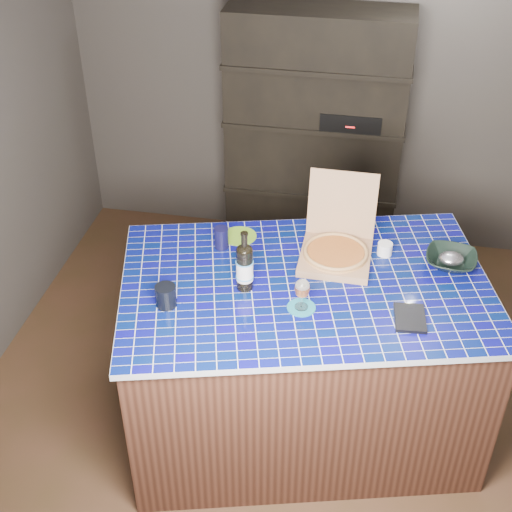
% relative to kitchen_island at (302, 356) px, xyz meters
% --- Properties ---
extents(room, '(3.50, 3.50, 3.50)m').
position_rel_kitchen_island_xyz_m(room, '(-0.16, 0.21, 0.75)').
color(room, brown).
rests_on(room, ground).
extents(shelving_unit, '(1.20, 0.41, 1.80)m').
position_rel_kitchen_island_xyz_m(shelving_unit, '(-0.16, 1.74, 0.41)').
color(shelving_unit, black).
rests_on(shelving_unit, floor).
extents(kitchen_island, '(2.03, 1.56, 0.99)m').
position_rel_kitchen_island_xyz_m(kitchen_island, '(0.00, 0.00, 0.00)').
color(kitchen_island, '#4C2A1E').
rests_on(kitchen_island, floor).
extents(pizza_box, '(0.36, 0.44, 0.39)m').
position_rel_kitchen_island_xyz_m(pizza_box, '(0.12, 0.23, 0.55)').
color(pizza_box, '#A67C55').
rests_on(pizza_box, kitchen_island).
extents(mead_bottle, '(0.09, 0.09, 0.32)m').
position_rel_kitchen_island_xyz_m(mead_bottle, '(-0.29, -0.09, 0.62)').
color(mead_bottle, black).
rests_on(mead_bottle, kitchen_island).
extents(teal_trivet, '(0.14, 0.14, 0.01)m').
position_rel_kitchen_island_xyz_m(teal_trivet, '(0.00, -0.20, 0.50)').
color(teal_trivet, teal).
rests_on(teal_trivet, kitchen_island).
extents(wine_glass, '(0.07, 0.07, 0.16)m').
position_rel_kitchen_island_xyz_m(wine_glass, '(0.00, -0.20, 0.61)').
color(wine_glass, white).
rests_on(wine_glass, teal_trivet).
extents(tumbler, '(0.10, 0.10, 0.11)m').
position_rel_kitchen_island_xyz_m(tumbler, '(-0.62, -0.29, 0.55)').
color(tumbler, black).
rests_on(tumbler, kitchen_island).
extents(dvd_case, '(0.16, 0.21, 0.02)m').
position_rel_kitchen_island_xyz_m(dvd_case, '(0.50, -0.18, 0.50)').
color(dvd_case, black).
rests_on(dvd_case, kitchen_island).
extents(bowl, '(0.28, 0.28, 0.06)m').
position_rel_kitchen_island_xyz_m(bowl, '(0.70, 0.28, 0.53)').
color(bowl, black).
rests_on(bowl, kitchen_island).
extents(foil_contents, '(0.13, 0.11, 0.06)m').
position_rel_kitchen_island_xyz_m(foil_contents, '(0.70, 0.28, 0.53)').
color(foil_contents, '#BABAC6').
rests_on(foil_contents, bowl).
extents(white_jar, '(0.08, 0.08, 0.07)m').
position_rel_kitchen_island_xyz_m(white_jar, '(0.37, 0.31, 0.53)').
color(white_jar, white).
rests_on(white_jar, kitchen_island).
extents(navy_cup, '(0.07, 0.07, 0.12)m').
position_rel_kitchen_island_xyz_m(navy_cup, '(-0.47, 0.22, 0.55)').
color(navy_cup, black).
rests_on(navy_cup, kitchen_island).
extents(green_trivet, '(0.18, 0.18, 0.01)m').
position_rel_kitchen_island_xyz_m(green_trivet, '(-0.40, 0.33, 0.50)').
color(green_trivet, '#75B226').
rests_on(green_trivet, kitchen_island).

